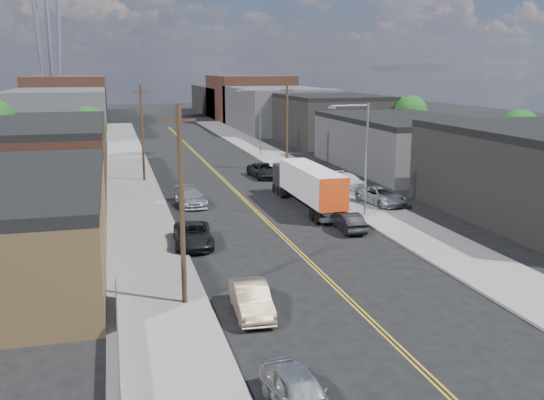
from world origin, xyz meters
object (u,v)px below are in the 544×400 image
semi_truck (306,183)px  car_left_a (299,392)px  car_left_c (193,235)px  car_right_lot_b (348,180)px  car_ahead_truck (264,171)px  car_right_oncoming (348,222)px  car_left_d (190,197)px  car_right_lot_c (302,171)px  car_left_b (251,299)px  car_right_lot_a (381,196)px

semi_truck → car_left_a: size_ratio=3.29×
car_left_c → semi_truck: bearing=44.6°
semi_truck → car_left_c: (-10.90, -9.28, -1.31)m
car_right_lot_b → car_ahead_truck: car_ahead_truck is taller
semi_truck → car_left_a: (-10.07, -30.16, -1.34)m
car_right_lot_b → car_ahead_truck: (-6.50, 8.04, -0.04)m
car_ahead_truck → semi_truck: bearing=-95.2°
car_left_a → car_right_oncoming: 24.19m
car_left_d → car_right_lot_c: bearing=30.7°
car_left_b → car_right_lot_a: (16.05, 20.00, 0.13)m
car_left_b → car_ahead_truck: (9.75, 36.04, 0.01)m
semi_truck → car_right_lot_b: bearing=44.8°
car_left_c → car_left_d: car_left_d is taller
car_right_oncoming → car_right_lot_c: 21.36m
car_left_d → car_right_lot_b: car_left_d is taller
car_left_b → car_right_lot_c: car_right_lot_c is taller
semi_truck → car_right_lot_b: (6.50, 6.52, -1.25)m
car_left_b → car_right_lot_c: 36.75m
car_left_a → car_right_lot_b: size_ratio=0.92×
car_right_oncoming → car_left_b: bearing=54.5°
car_left_a → car_left_b: bearing=80.8°
car_right_lot_a → car_right_lot_b: car_right_lot_a is taller
car_ahead_truck → car_left_b: bearing=-110.3°
semi_truck → car_right_lot_a: semi_truck is taller
car_left_a → car_right_oncoming: size_ratio=1.00×
car_left_b → car_left_c: 12.26m
car_left_c → car_right_lot_b: (17.40, 15.79, 0.06)m
car_left_d → car_right_lot_a: bearing=-21.5°
car_left_d → car_right_lot_b: 16.40m
car_left_a → car_left_d: (0.57, 33.06, 0.03)m
car_left_a → car_ahead_truck: bearing=70.2°
car_left_a → car_left_d: car_left_d is taller
semi_truck → car_left_c: size_ratio=2.57×
semi_truck → car_left_c: bearing=-139.8°
car_left_d → car_right_lot_c: (13.20, 9.81, 0.14)m
car_right_lot_b → car_left_c: bearing=-148.7°
car_left_d → car_right_lot_a: car_right_lot_a is taller
car_right_oncoming → car_left_c: bearing=6.9°
car_right_oncoming → car_right_lot_c: size_ratio=0.97×
car_left_c → car_ahead_truck: (10.90, 23.83, 0.02)m
car_right_lot_a → car_ahead_truck: (-6.30, 16.04, -0.12)m
car_left_b → car_right_lot_a: 25.65m
car_left_c → car_right_oncoming: 11.43m
car_ahead_truck → car_left_a: bearing=-107.9°
car_right_lot_c → car_left_c: bearing=-113.3°
semi_truck → car_left_b: size_ratio=3.01×
car_left_a → car_right_lot_a: (16.37, 28.68, 0.17)m
car_left_b → car_right_lot_c: bearing=71.6°
semi_truck → car_right_oncoming: size_ratio=3.29×
car_right_oncoming → car_right_lot_b: 16.08m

